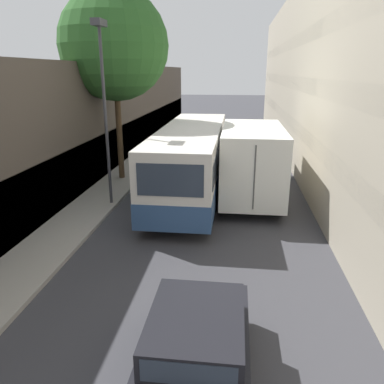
# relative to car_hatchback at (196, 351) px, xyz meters

# --- Properties ---
(ground_plane) EXTENTS (150.00, 150.00, 0.00)m
(ground_plane) POSITION_rel_car_hatchback_xyz_m (-0.59, 9.90, -0.71)
(ground_plane) COLOR #38383D
(sidewalk_left) EXTENTS (1.91, 60.00, 0.13)m
(sidewalk_left) POSITION_rel_car_hatchback_xyz_m (-5.18, 9.90, -0.65)
(sidewalk_left) COLOR #9E998E
(sidewalk_left) RESTS_ON ground_plane
(building_left_shopfront) EXTENTS (2.40, 60.00, 5.69)m
(building_left_shopfront) POSITION_rel_car_hatchback_xyz_m (-7.23, 9.90, 1.87)
(building_left_shopfront) COLOR #51473D
(building_left_shopfront) RESTS_ON ground_plane
(building_right_apartment) EXTENTS (2.40, 60.00, 9.96)m
(building_right_apartment) POSITION_rel_car_hatchback_xyz_m (4.78, 9.90, 4.24)
(building_right_apartment) COLOR #A89E89
(building_right_apartment) RESTS_ON ground_plane
(car_hatchback) EXTENTS (1.84, 3.88, 1.40)m
(car_hatchback) POSITION_rel_car_hatchback_xyz_m (0.00, 0.00, 0.00)
(car_hatchback) COLOR black
(car_hatchback) RESTS_ON ground_plane
(bus) EXTENTS (2.55, 10.87, 2.98)m
(bus) POSITION_rel_car_hatchback_xyz_m (-1.39, 10.89, 0.87)
(bus) COLOR silver
(bus) RESTS_ON ground_plane
(box_truck) EXTENTS (2.46, 7.58, 3.12)m
(box_truck) POSITION_rel_car_hatchback_xyz_m (1.23, 10.92, 0.95)
(box_truck) COLOR silver
(box_truck) RESTS_ON ground_plane
(street_lamp) EXTENTS (0.36, 0.80, 6.94)m
(street_lamp) POSITION_rel_car_hatchback_xyz_m (-4.47, 8.82, 4.22)
(street_lamp) COLOR #38383D
(street_lamp) RESTS_ON sidewalk_left
(street_tree_left) EXTENTS (5.03, 5.03, 8.82)m
(street_tree_left) POSITION_rel_car_hatchback_xyz_m (-5.18, 12.61, 5.71)
(street_tree_left) COLOR #4C3823
(street_tree_left) RESTS_ON sidewalk_left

